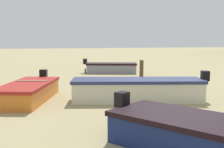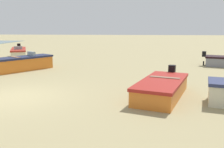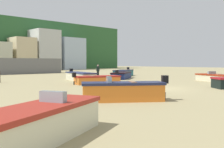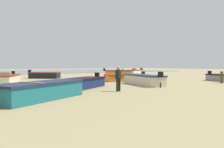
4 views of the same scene
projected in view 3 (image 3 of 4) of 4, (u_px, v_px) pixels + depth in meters
name	position (u px, v px, depth m)	size (l,w,h in m)	color
ground_plane	(157.00, 88.00, 18.95)	(160.00, 160.00, 0.00)	tan
harbor_pier	(11.00, 66.00, 41.64)	(17.21, 2.40, 2.58)	slate
townhouse_centre_right	(22.00, 54.00, 60.11)	(4.92, 5.32, 7.60)	beige
townhouse_right	(44.00, 50.00, 64.46)	(6.04, 6.29, 9.89)	beige
townhouse_far_right	(70.00, 54.00, 69.28)	(6.82, 5.69, 8.35)	#A8BBD0
boat_cream_0	(218.00, 78.00, 25.36)	(3.45, 5.22, 1.05)	beige
boat_teal_1	(124.00, 73.00, 36.03)	(5.14, 3.88, 1.19)	#1D6B76
boat_orange_2	(123.00, 91.00, 12.75)	(4.01, 3.40, 1.25)	orange
boat_orange_3	(97.00, 80.00, 22.85)	(4.31, 2.75, 1.04)	orange
boat_cream_4	(80.00, 76.00, 26.76)	(2.71, 5.50, 1.20)	beige
boat_navy_7	(122.00, 75.00, 30.42)	(5.05, 4.14, 1.08)	navy
boat_cream_8	(33.00, 126.00, 5.92)	(4.78, 3.09, 1.20)	beige
beach_walker_foreground	(98.00, 70.00, 31.96)	(0.54, 0.38, 1.62)	black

